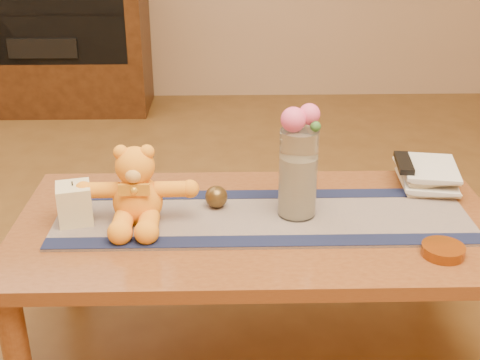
{
  "coord_description": "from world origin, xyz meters",
  "views": [
    {
      "loc": [
        -0.09,
        -1.6,
        1.31
      ],
      "look_at": [
        -0.05,
        0.0,
        0.58
      ],
      "focal_mm": 46.8,
      "sensor_mm": 36.0,
      "label": 1
    }
  ],
  "objects_px": {
    "glass_vase": "(298,173)",
    "tv_remote": "(404,163)",
    "pillar_candle": "(75,203)",
    "bronze_ball": "(216,197)",
    "teddy_bear": "(137,185)",
    "book_bottom": "(401,183)",
    "amber_dish": "(443,250)"
  },
  "relations": [
    {
      "from": "teddy_bear",
      "to": "book_bottom",
      "type": "distance_m",
      "value": 0.86
    },
    {
      "from": "pillar_candle",
      "to": "glass_vase",
      "type": "height_order",
      "value": "glass_vase"
    },
    {
      "from": "bronze_ball",
      "to": "amber_dish",
      "type": "distance_m",
      "value": 0.66
    },
    {
      "from": "bronze_ball",
      "to": "tv_remote",
      "type": "height_order",
      "value": "tv_remote"
    },
    {
      "from": "glass_vase",
      "to": "pillar_candle",
      "type": "bearing_deg",
      "value": -177.46
    },
    {
      "from": "teddy_bear",
      "to": "bronze_ball",
      "type": "relative_size",
      "value": 4.81
    },
    {
      "from": "teddy_bear",
      "to": "amber_dish",
      "type": "xyz_separation_m",
      "value": [
        0.82,
        -0.2,
        -0.1
      ]
    },
    {
      "from": "pillar_candle",
      "to": "amber_dish",
      "type": "bearing_deg",
      "value": -11.24
    },
    {
      "from": "pillar_candle",
      "to": "teddy_bear",
      "type": "bearing_deg",
      "value": 1.03
    },
    {
      "from": "teddy_bear",
      "to": "glass_vase",
      "type": "xyz_separation_m",
      "value": [
        0.46,
        0.03,
        0.02
      ]
    },
    {
      "from": "bronze_ball",
      "to": "amber_dish",
      "type": "relative_size",
      "value": 0.6
    },
    {
      "from": "bronze_ball",
      "to": "glass_vase",
      "type": "bearing_deg",
      "value": -12.31
    },
    {
      "from": "teddy_bear",
      "to": "book_bottom",
      "type": "height_order",
      "value": "teddy_bear"
    },
    {
      "from": "pillar_candle",
      "to": "amber_dish",
      "type": "distance_m",
      "value": 1.02
    },
    {
      "from": "teddy_bear",
      "to": "bronze_ball",
      "type": "bearing_deg",
      "value": 18.36
    },
    {
      "from": "pillar_candle",
      "to": "tv_remote",
      "type": "xyz_separation_m",
      "value": [
        1.0,
        0.22,
        0.02
      ]
    },
    {
      "from": "teddy_bear",
      "to": "book_bottom",
      "type": "bearing_deg",
      "value": 15.07
    },
    {
      "from": "book_bottom",
      "to": "amber_dish",
      "type": "height_order",
      "value": "amber_dish"
    },
    {
      "from": "book_bottom",
      "to": "teddy_bear",
      "type": "bearing_deg",
      "value": -160.39
    },
    {
      "from": "pillar_candle",
      "to": "bronze_ball",
      "type": "xyz_separation_m",
      "value": [
        0.4,
        0.08,
        -0.02
      ]
    },
    {
      "from": "bronze_ball",
      "to": "book_bottom",
      "type": "bearing_deg",
      "value": 14.4
    },
    {
      "from": "pillar_candle",
      "to": "tv_remote",
      "type": "relative_size",
      "value": 0.7
    },
    {
      "from": "amber_dish",
      "to": "pillar_candle",
      "type": "bearing_deg",
      "value": 168.76
    },
    {
      "from": "glass_vase",
      "to": "bronze_ball",
      "type": "distance_m",
      "value": 0.26
    },
    {
      "from": "teddy_bear",
      "to": "tv_remote",
      "type": "relative_size",
      "value": 2.01
    },
    {
      "from": "pillar_candle",
      "to": "amber_dish",
      "type": "xyz_separation_m",
      "value": [
        1.0,
        -0.2,
        -0.05
      ]
    },
    {
      "from": "teddy_bear",
      "to": "pillar_candle",
      "type": "xyz_separation_m",
      "value": [
        -0.18,
        -0.0,
        -0.05
      ]
    },
    {
      "from": "book_bottom",
      "to": "bronze_ball",
      "type": "bearing_deg",
      "value": -161.65
    },
    {
      "from": "pillar_candle",
      "to": "bronze_ball",
      "type": "height_order",
      "value": "pillar_candle"
    },
    {
      "from": "glass_vase",
      "to": "tv_remote",
      "type": "distance_m",
      "value": 0.41
    },
    {
      "from": "book_bottom",
      "to": "amber_dish",
      "type": "bearing_deg",
      "value": -86.28
    },
    {
      "from": "pillar_candle",
      "to": "amber_dish",
      "type": "height_order",
      "value": "pillar_candle"
    }
  ]
}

